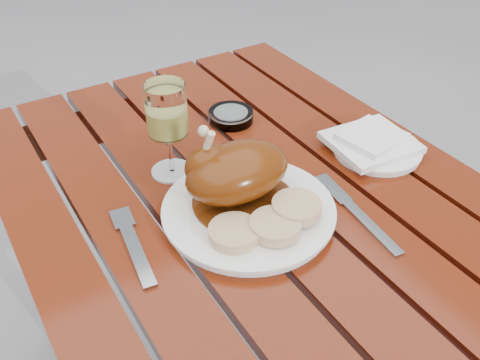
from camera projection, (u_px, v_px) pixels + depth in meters
name	position (u px, v px, depth m)	size (l,w,h in m)	color
table	(261.00, 339.00, 1.16)	(0.80, 1.20, 0.75)	maroon
dinner_plate	(249.00, 211.00, 0.91)	(0.30, 0.30, 0.02)	white
roast_duck	(234.00, 172.00, 0.90)	(0.19, 0.18, 0.14)	#502109
bread_dumplings	(269.00, 222.00, 0.85)	(0.20, 0.11, 0.03)	tan
wine_glass	(168.00, 131.00, 0.96)	(0.08, 0.08, 0.18)	#DCD964
side_plate	(377.00, 149.00, 1.06)	(0.18, 0.18, 0.01)	white
napkin	(371.00, 142.00, 1.06)	(0.16, 0.15, 0.01)	white
ashtray	(231.00, 116.00, 1.16)	(0.10, 0.10, 0.02)	#B2B7BC
fork	(135.00, 249.00, 0.85)	(0.02, 0.18, 0.01)	gray
knife	(362.00, 218.00, 0.90)	(0.02, 0.20, 0.01)	gray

